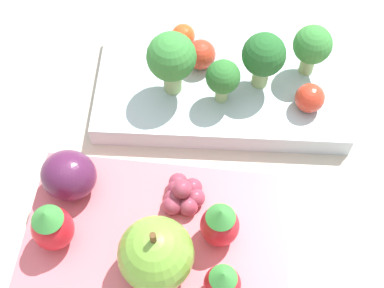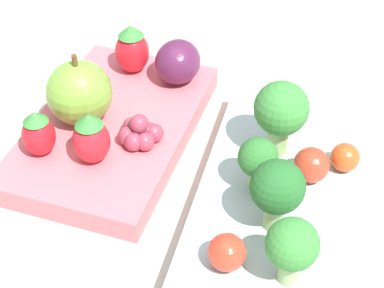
{
  "view_description": "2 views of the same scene",
  "coord_description": "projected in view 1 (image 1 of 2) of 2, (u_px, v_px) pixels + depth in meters",
  "views": [
    {
      "loc": [
        0.05,
        -0.21,
        0.39
      ],
      "look_at": [
        0.0,
        -0.0,
        0.03
      ],
      "focal_mm": 50.0,
      "sensor_mm": 36.0,
      "label": 1
    },
    {
      "loc": [
        0.33,
        0.15,
        0.35
      ],
      "look_at": [
        0.0,
        -0.0,
        0.03
      ],
      "focal_mm": 60.0,
      "sensor_mm": 36.0,
      "label": 2
    }
  ],
  "objects": [
    {
      "name": "ground_plane",
      "position": [
        188.0,
        161.0,
        0.45
      ],
      "size": [
        4.0,
        4.0,
        0.0
      ],
      "primitive_type": "plane",
      "color": "#BCB29E"
    },
    {
      "name": "grape_cluster",
      "position": [
        182.0,
        194.0,
        0.4
      ],
      "size": [
        0.03,
        0.03,
        0.03
      ],
      "color": "#93384C",
      "rests_on": "bento_box_fruit"
    },
    {
      "name": "strawberry_2",
      "position": [
        220.0,
        224.0,
        0.38
      ],
      "size": [
        0.03,
        0.03,
        0.04
      ],
      "color": "red",
      "rests_on": "bento_box_fruit"
    },
    {
      "name": "cherry_tomato_0",
      "position": [
        183.0,
        36.0,
        0.48
      ],
      "size": [
        0.02,
        0.02,
        0.02
      ],
      "color": "#DB4C1E",
      "rests_on": "bento_box_savoury"
    },
    {
      "name": "apple",
      "position": [
        162.0,
        256.0,
        0.36
      ],
      "size": [
        0.05,
        0.05,
        0.06
      ],
      "color": "#70A838",
      "rests_on": "bento_box_fruit"
    },
    {
      "name": "strawberry_0",
      "position": [
        52.0,
        227.0,
        0.38
      ],
      "size": [
        0.03,
        0.03,
        0.05
      ],
      "color": "red",
      "rests_on": "bento_box_fruit"
    },
    {
      "name": "broccoli_floret_2",
      "position": [
        312.0,
        46.0,
        0.45
      ],
      "size": [
        0.03,
        0.03,
        0.05
      ],
      "color": "#93B770",
      "rests_on": "bento_box_savoury"
    },
    {
      "name": "broccoli_floret_3",
      "position": [
        264.0,
        56.0,
        0.44
      ],
      "size": [
        0.04,
        0.04,
        0.06
      ],
      "color": "#93B770",
      "rests_on": "bento_box_savoury"
    },
    {
      "name": "strawberry_1",
      "position": [
        222.0,
        283.0,
        0.36
      ],
      "size": [
        0.03,
        0.03,
        0.04
      ],
      "color": "red",
      "rests_on": "bento_box_fruit"
    },
    {
      "name": "cherry_tomato_2",
      "position": [
        201.0,
        54.0,
        0.47
      ],
      "size": [
        0.03,
        0.03,
        0.03
      ],
      "color": "red",
      "rests_on": "bento_box_savoury"
    },
    {
      "name": "plum",
      "position": [
        69.0,
        175.0,
        0.4
      ],
      "size": [
        0.04,
        0.04,
        0.04
      ],
      "color": "#511E42",
      "rests_on": "bento_box_fruit"
    },
    {
      "name": "broccoli_floret_1",
      "position": [
        172.0,
        59.0,
        0.43
      ],
      "size": [
        0.04,
        0.04,
        0.06
      ],
      "color": "#93B770",
      "rests_on": "bento_box_savoury"
    },
    {
      "name": "broccoli_floret_0",
      "position": [
        223.0,
        78.0,
        0.44
      ],
      "size": [
        0.03,
        0.03,
        0.04
      ],
      "color": "#93B770",
      "rests_on": "bento_box_savoury"
    },
    {
      "name": "bento_box_fruit",
      "position": [
        157.0,
        240.0,
        0.41
      ],
      "size": [
        0.21,
        0.14,
        0.02
      ],
      "color": "#DB6670",
      "rests_on": "ground_plane"
    },
    {
      "name": "bento_box_savoury",
      "position": [
        221.0,
        87.0,
        0.48
      ],
      "size": [
        0.24,
        0.15,
        0.02
      ],
      "color": "silver",
      "rests_on": "ground_plane"
    },
    {
      "name": "cherry_tomato_1",
      "position": [
        310.0,
        98.0,
        0.45
      ],
      "size": [
        0.03,
        0.03,
        0.03
      ],
      "color": "red",
      "rests_on": "bento_box_savoury"
    }
  ]
}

